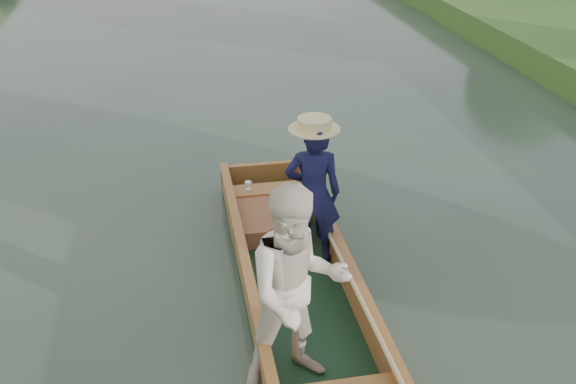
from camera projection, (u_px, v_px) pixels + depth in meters
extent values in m
plane|color=#283D30|center=(299.00, 301.00, 6.53)|extent=(120.00, 120.00, 0.00)
cube|color=black|center=(299.00, 298.00, 6.51)|extent=(1.10, 5.00, 0.08)
cube|color=#9F6131|center=(248.00, 288.00, 6.34)|extent=(0.08, 5.00, 0.32)
cube|color=#9F6131|center=(348.00, 277.00, 6.50)|extent=(0.08, 5.00, 0.32)
cube|color=#9F6131|center=(263.00, 174.00, 8.55)|extent=(1.10, 0.08, 0.32)
cube|color=#9F6131|center=(248.00, 273.00, 6.25)|extent=(0.10, 5.00, 0.04)
cube|color=#9F6131|center=(349.00, 262.00, 6.42)|extent=(0.10, 5.00, 0.04)
cube|color=#9F6131|center=(269.00, 190.00, 8.04)|extent=(0.94, 0.30, 0.05)
imported|color=#13143D|center=(313.00, 194.00, 6.69)|extent=(0.65, 0.48, 1.62)
cylinder|color=beige|center=(314.00, 126.00, 6.33)|extent=(0.52, 0.52, 0.12)
imported|color=beige|center=(297.00, 290.00, 5.07)|extent=(0.96, 0.79, 1.83)
cube|color=#A93936|center=(266.00, 220.00, 7.60)|extent=(0.85, 0.90, 0.22)
sphere|color=tan|center=(289.00, 206.00, 7.45)|extent=(0.19, 0.19, 0.19)
sphere|color=tan|center=(289.00, 196.00, 7.38)|extent=(0.14, 0.14, 0.14)
sphere|color=tan|center=(285.00, 192.00, 7.34)|extent=(0.05, 0.05, 0.05)
sphere|color=tan|center=(294.00, 191.00, 7.36)|extent=(0.05, 0.05, 0.05)
sphere|color=tan|center=(290.00, 199.00, 7.33)|extent=(0.06, 0.06, 0.06)
sphere|color=tan|center=(282.00, 206.00, 7.41)|extent=(0.07, 0.07, 0.07)
sphere|color=tan|center=(297.00, 204.00, 7.44)|extent=(0.07, 0.07, 0.07)
sphere|color=tan|center=(286.00, 214.00, 7.46)|extent=(0.08, 0.08, 0.08)
sphere|color=tan|center=(293.00, 213.00, 7.47)|extent=(0.08, 0.08, 0.08)
cylinder|color=silver|center=(248.00, 189.00, 7.98)|extent=(0.07, 0.07, 0.01)
cylinder|color=silver|center=(248.00, 186.00, 7.96)|extent=(0.01, 0.01, 0.08)
ellipsoid|color=silver|center=(248.00, 182.00, 7.94)|extent=(0.09, 0.09, 0.05)
cylinder|color=tan|center=(342.00, 261.00, 6.36)|extent=(0.04, 3.86, 0.18)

